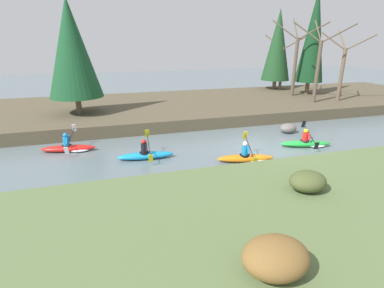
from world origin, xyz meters
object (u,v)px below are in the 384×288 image
(kayaker_middle, at_px, (248,158))
(kayaker_far_back, at_px, (70,148))
(kayaker_trailing, at_px, (146,155))
(kayaker_lead, at_px, (307,143))
(boulder_midstream, at_px, (288,128))

(kayaker_middle, xyz_separation_m, kayaker_far_back, (-8.17, 3.88, 0.00))
(kayaker_trailing, height_order, kayaker_far_back, same)
(kayaker_lead, relative_size, kayaker_trailing, 1.00)
(kayaker_far_back, relative_size, boulder_midstream, 2.65)
(boulder_midstream, bearing_deg, kayaker_far_back, 178.48)
(kayaker_lead, height_order, kayaker_trailing, same)
(kayaker_far_back, bearing_deg, kayaker_trailing, -22.22)
(kayaker_far_back, bearing_deg, kayaker_lead, -4.45)
(kayaker_far_back, bearing_deg, kayaker_middle, -16.56)
(kayaker_middle, relative_size, kayaker_far_back, 1.00)
(kayaker_middle, bearing_deg, kayaker_lead, 25.74)
(kayaker_lead, bearing_deg, kayaker_middle, -151.29)
(kayaker_trailing, xyz_separation_m, boulder_midstream, (9.12, 1.83, 0.08))
(kayaker_lead, distance_m, boulder_midstream, 2.60)
(kayaker_trailing, relative_size, boulder_midstream, 2.65)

